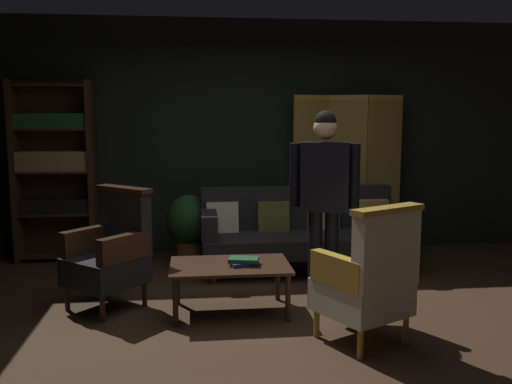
{
  "coord_description": "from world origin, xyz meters",
  "views": [
    {
      "loc": [
        -0.58,
        -4.28,
        1.66
      ],
      "look_at": [
        0.0,
        0.8,
        0.95
      ],
      "focal_mm": 38.71,
      "sensor_mm": 36.0,
      "label": 1
    }
  ],
  "objects_px": {
    "standing_figure": "(324,191)",
    "armchair_wing_left": "(111,252)",
    "coffee_table": "(230,270)",
    "armchair_gilt_accent": "(369,279)",
    "bookshelf": "(55,168)",
    "book_navy_cloth": "(244,263)",
    "folding_screen": "(347,172)",
    "potted_plant": "(189,225)",
    "book_green_cloth": "(244,260)",
    "velvet_couch": "(300,228)"
  },
  "relations": [
    {
      "from": "coffee_table",
      "to": "armchair_gilt_accent",
      "type": "bearing_deg",
      "value": -38.47
    },
    {
      "from": "armchair_gilt_accent",
      "to": "standing_figure",
      "type": "distance_m",
      "value": 0.96
    },
    {
      "from": "folding_screen",
      "to": "bookshelf",
      "type": "relative_size",
      "value": 0.93
    },
    {
      "from": "coffee_table",
      "to": "armchair_wing_left",
      "type": "relative_size",
      "value": 0.96
    },
    {
      "from": "bookshelf",
      "to": "armchair_gilt_accent",
      "type": "bearing_deg",
      "value": -44.06
    },
    {
      "from": "armchair_wing_left",
      "to": "book_green_cloth",
      "type": "distance_m",
      "value": 1.17
    },
    {
      "from": "armchair_gilt_accent",
      "to": "book_green_cloth",
      "type": "height_order",
      "value": "armchair_gilt_accent"
    },
    {
      "from": "folding_screen",
      "to": "standing_figure",
      "type": "bearing_deg",
      "value": -111.13
    },
    {
      "from": "bookshelf",
      "to": "folding_screen",
      "type": "bearing_deg",
      "value": -0.66
    },
    {
      "from": "folding_screen",
      "to": "potted_plant",
      "type": "xyz_separation_m",
      "value": [
        -1.9,
        -0.36,
        -0.53
      ]
    },
    {
      "from": "bookshelf",
      "to": "armchair_wing_left",
      "type": "distance_m",
      "value": 1.99
    },
    {
      "from": "folding_screen",
      "to": "coffee_table",
      "type": "relative_size",
      "value": 1.9
    },
    {
      "from": "standing_figure",
      "to": "armchair_wing_left",
      "type": "bearing_deg",
      "value": 172.35
    },
    {
      "from": "velvet_couch",
      "to": "book_green_cloth",
      "type": "distance_m",
      "value": 1.46
    },
    {
      "from": "velvet_couch",
      "to": "armchair_gilt_accent",
      "type": "relative_size",
      "value": 2.04
    },
    {
      "from": "potted_plant",
      "to": "book_green_cloth",
      "type": "height_order",
      "value": "potted_plant"
    },
    {
      "from": "folding_screen",
      "to": "armchair_gilt_accent",
      "type": "relative_size",
      "value": 1.83
    },
    {
      "from": "folding_screen",
      "to": "bookshelf",
      "type": "height_order",
      "value": "bookshelf"
    },
    {
      "from": "armchair_wing_left",
      "to": "coffee_table",
      "type": "bearing_deg",
      "value": -14.8
    },
    {
      "from": "folding_screen",
      "to": "potted_plant",
      "type": "bearing_deg",
      "value": -169.36
    },
    {
      "from": "bookshelf",
      "to": "armchair_gilt_accent",
      "type": "distance_m",
      "value": 3.96
    },
    {
      "from": "armchair_gilt_accent",
      "to": "standing_figure",
      "type": "relative_size",
      "value": 0.61
    },
    {
      "from": "coffee_table",
      "to": "book_green_cloth",
      "type": "xyz_separation_m",
      "value": [
        0.11,
        -0.03,
        0.09
      ]
    },
    {
      "from": "velvet_couch",
      "to": "standing_figure",
      "type": "xyz_separation_m",
      "value": [
        -0.03,
        -1.21,
        0.57
      ]
    },
    {
      "from": "book_navy_cloth",
      "to": "standing_figure",
      "type": "bearing_deg",
      "value": 4.7
    },
    {
      "from": "armchair_gilt_accent",
      "to": "standing_figure",
      "type": "bearing_deg",
      "value": 100.8
    },
    {
      "from": "velvet_couch",
      "to": "potted_plant",
      "type": "relative_size",
      "value": 2.68
    },
    {
      "from": "armchair_gilt_accent",
      "to": "book_green_cloth",
      "type": "distance_m",
      "value": 1.11
    },
    {
      "from": "book_navy_cloth",
      "to": "book_green_cloth",
      "type": "bearing_deg",
      "value": 0.0
    },
    {
      "from": "bookshelf",
      "to": "armchair_wing_left",
      "type": "bearing_deg",
      "value": -63.49
    },
    {
      "from": "folding_screen",
      "to": "potted_plant",
      "type": "height_order",
      "value": "folding_screen"
    },
    {
      "from": "armchair_wing_left",
      "to": "book_navy_cloth",
      "type": "distance_m",
      "value": 1.17
    },
    {
      "from": "potted_plant",
      "to": "standing_figure",
      "type": "bearing_deg",
      "value": -53.12
    },
    {
      "from": "armchair_gilt_accent",
      "to": "book_green_cloth",
      "type": "xyz_separation_m",
      "value": [
        -0.84,
        0.72,
        -0.02
      ]
    },
    {
      "from": "bookshelf",
      "to": "armchair_gilt_accent",
      "type": "relative_size",
      "value": 1.97
    },
    {
      "from": "armchair_gilt_accent",
      "to": "folding_screen",
      "type": "bearing_deg",
      "value": 77.67
    },
    {
      "from": "coffee_table",
      "to": "standing_figure",
      "type": "height_order",
      "value": "standing_figure"
    },
    {
      "from": "coffee_table",
      "to": "armchair_gilt_accent",
      "type": "xyz_separation_m",
      "value": [
        0.95,
        -0.76,
        0.12
      ]
    },
    {
      "from": "coffee_table",
      "to": "potted_plant",
      "type": "xyz_separation_m",
      "value": [
        -0.36,
        1.57,
        0.08
      ]
    },
    {
      "from": "coffee_table",
      "to": "armchair_wing_left",
      "type": "height_order",
      "value": "armchair_wing_left"
    },
    {
      "from": "standing_figure",
      "to": "book_green_cloth",
      "type": "bearing_deg",
      "value": -175.3
    },
    {
      "from": "bookshelf",
      "to": "book_green_cloth",
      "type": "xyz_separation_m",
      "value": [
        1.98,
        -2.0,
        -0.6
      ]
    },
    {
      "from": "bookshelf",
      "to": "book_navy_cloth",
      "type": "distance_m",
      "value": 2.88
    },
    {
      "from": "coffee_table",
      "to": "book_navy_cloth",
      "type": "distance_m",
      "value": 0.13
    },
    {
      "from": "coffee_table",
      "to": "armchair_wing_left",
      "type": "distance_m",
      "value": 1.06
    },
    {
      "from": "velvet_couch",
      "to": "book_green_cloth",
      "type": "bearing_deg",
      "value": -119.79
    },
    {
      "from": "book_green_cloth",
      "to": "armchair_wing_left",
      "type": "bearing_deg",
      "value": 165.04
    },
    {
      "from": "velvet_couch",
      "to": "armchair_gilt_accent",
      "type": "bearing_deg",
      "value": -86.6
    },
    {
      "from": "velvet_couch",
      "to": "standing_figure",
      "type": "bearing_deg",
      "value": -91.47
    },
    {
      "from": "armchair_gilt_accent",
      "to": "book_navy_cloth",
      "type": "xyz_separation_m",
      "value": [
        -0.84,
        0.72,
        -0.06
      ]
    }
  ]
}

